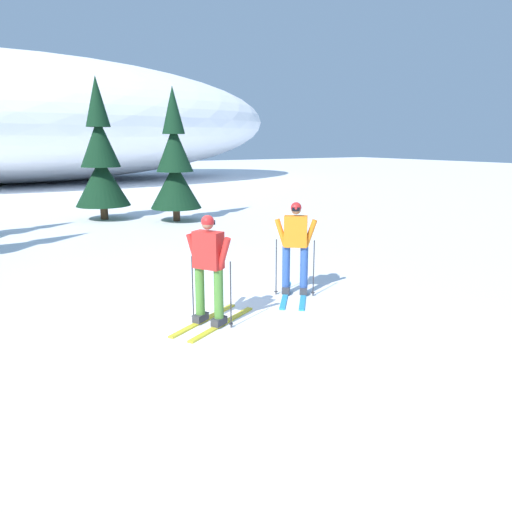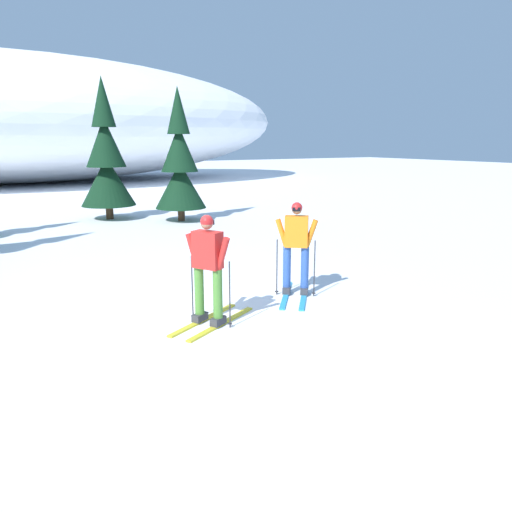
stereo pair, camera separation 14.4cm
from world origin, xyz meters
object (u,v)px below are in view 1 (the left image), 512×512
object	(u,v)px
skier_red_jacket	(209,268)
pine_tree_far_right	(175,166)
pine_tree_center_right	(101,161)
skier_orange_jacket	(295,247)

from	to	relation	value
skier_red_jacket	pine_tree_far_right	distance (m)	10.93
skier_red_jacket	pine_tree_center_right	size ratio (longest dim) A/B	0.35
skier_orange_jacket	pine_tree_center_right	distance (m)	11.49
skier_red_jacket	pine_tree_far_right	size ratio (longest dim) A/B	0.37
pine_tree_center_right	pine_tree_far_right	bearing A→B (deg)	-39.17
skier_orange_jacket	skier_red_jacket	world-z (taller)	skier_orange_jacket
pine_tree_center_right	skier_orange_jacket	bearing A→B (deg)	-86.87
skier_orange_jacket	pine_tree_center_right	bearing A→B (deg)	93.13
pine_tree_center_right	pine_tree_far_right	size ratio (longest dim) A/B	1.08
skier_orange_jacket	pine_tree_far_right	xyz separation A→B (m)	(1.56, 9.63, 1.06)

